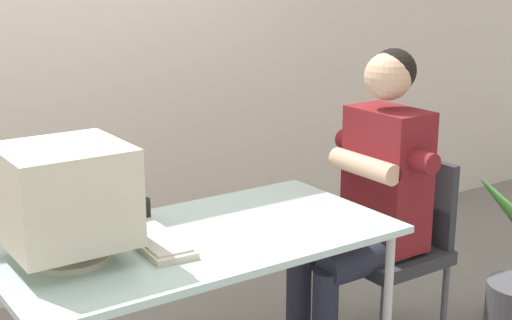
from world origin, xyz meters
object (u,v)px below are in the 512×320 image
Objects in this scene: keyboard at (155,240)px; desk_mug at (139,211)px; person_seated at (370,194)px; crt_monitor at (67,196)px; office_chair at (397,239)px; desk at (198,250)px.

desk_mug is at bearing 77.28° from keyboard.
person_seated reaches higher than keyboard.
keyboard is 1.04m from person_seated.
office_chair is at bearing -1.16° from crt_monitor.
desk is at bearing -178.84° from person_seated.
person_seated is (0.87, 0.02, 0.05)m from desk.
office_chair reaches higher than keyboard.
desk is 1.08× the size of person_seated.
keyboard is 0.50× the size of office_chair.
desk is at bearing -179.05° from office_chair.
person_seated reaches higher than desk_mug.
crt_monitor is 0.48× the size of office_chair.
office_chair is at bearing 0.00° from person_seated.
keyboard reaches higher than desk.
crt_monitor is at bearing 178.84° from office_chair.
person_seated is 13.54× the size of desk_mug.
person_seated is at bearing 1.16° from desk.
crt_monitor is 1.35m from person_seated.
desk is 0.54m from crt_monitor.
office_chair is at bearing 0.95° from desk.
crt_monitor reaches higher than keyboard.
keyboard is at bearing -102.72° from desk_mug.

